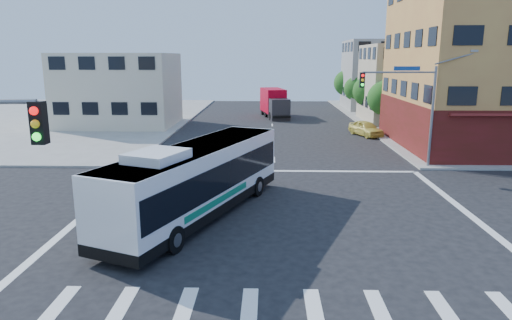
{
  "coord_description": "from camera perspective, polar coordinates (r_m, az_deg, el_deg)",
  "views": [
    {
      "loc": [
        -0.45,
        -20.7,
        7.6
      ],
      "look_at": [
        -1.11,
        3.5,
        2.12
      ],
      "focal_mm": 32.0,
      "sensor_mm": 36.0,
      "label": 1
    }
  ],
  "objects": [
    {
      "name": "street_tree_a",
      "position": [
        50.33,
        15.9,
        7.7
      ],
      "size": [
        3.6,
        3.6,
        5.53
      ],
      "color": "#3C2416",
      "rests_on": "ground"
    },
    {
      "name": "building_east_near",
      "position": [
        57.48,
        19.45,
        8.96
      ],
      "size": [
        12.06,
        10.06,
        9.0
      ],
      "color": "#B9AA8D",
      "rests_on": "ground"
    },
    {
      "name": "street_tree_b",
      "position": [
        58.09,
        13.99,
        8.59
      ],
      "size": [
        3.8,
        3.8,
        5.79
      ],
      "color": "#3C2416",
      "rests_on": "ground"
    },
    {
      "name": "transit_bus",
      "position": [
        22.07,
        -7.22,
        -2.37
      ],
      "size": [
        7.41,
        13.07,
        3.84
      ],
      "rotation": [
        0.0,
        0.0,
        -0.38
      ],
      "color": "black",
      "rests_on": "ground"
    },
    {
      "name": "parked_car",
      "position": [
        46.23,
        13.57,
        3.87
      ],
      "size": [
        3.18,
        4.7,
        1.49
      ],
      "primitive_type": "imported",
      "rotation": [
        0.0,
        0.0,
        0.36
      ],
      "color": "#E1CF54",
      "rests_on": "ground"
    },
    {
      "name": "signal_mast_ne",
      "position": [
        32.84,
        18.58,
        7.53
      ],
      "size": [
        7.91,
        1.13,
        8.07
      ],
      "color": "slate",
      "rests_on": "ground"
    },
    {
      "name": "street_tree_d",
      "position": [
        73.76,
        11.35,
        9.62
      ],
      "size": [
        4.0,
        4.0,
        6.03
      ],
      "color": "#3C2416",
      "rests_on": "ground"
    },
    {
      "name": "ground",
      "position": [
        22.06,
        2.65,
        -7.41
      ],
      "size": [
        120.0,
        120.0,
        0.0
      ],
      "primitive_type": "plane",
      "color": "black",
      "rests_on": "ground"
    },
    {
      "name": "box_truck",
      "position": [
        59.03,
        2.32,
        7.05
      ],
      "size": [
        3.83,
        8.28,
        3.59
      ],
      "rotation": [
        0.0,
        0.0,
        0.2
      ],
      "color": "#25252A",
      "rests_on": "ground"
    },
    {
      "name": "street_tree_c",
      "position": [
        65.93,
        12.5,
        8.86
      ],
      "size": [
        3.4,
        3.4,
        5.29
      ],
      "color": "#3C2416",
      "rests_on": "ground"
    },
    {
      "name": "building_west",
      "position": [
        53.44,
        -16.69,
        8.37
      ],
      "size": [
        12.06,
        10.06,
        8.0
      ],
      "color": "beige",
      "rests_on": "ground"
    },
    {
      "name": "building_east_far",
      "position": [
        70.91,
        16.04,
        10.18
      ],
      "size": [
        12.06,
        10.06,
        10.0
      ],
      "color": "gray",
      "rests_on": "ground"
    }
  ]
}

